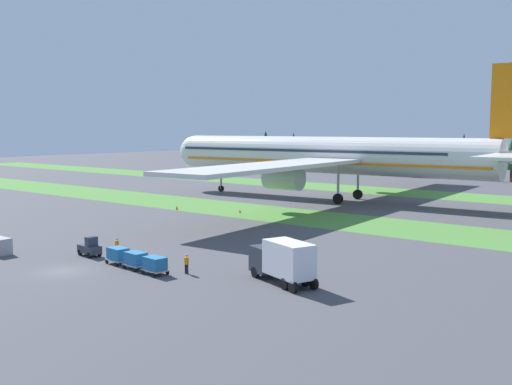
{
  "coord_description": "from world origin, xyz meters",
  "views": [
    {
      "loc": [
        46.1,
        -29.71,
        12.75
      ],
      "look_at": [
        -4.25,
        32.8,
        4.0
      ],
      "focal_mm": 41.94,
      "sensor_mm": 36.0,
      "label": 1
    }
  ],
  "objects_px": {
    "cargo_dolly_second": "(136,259)",
    "ground_crew_marshaller": "(186,263)",
    "taxiway_marker_0": "(240,211)",
    "baggage_tug": "(90,248)",
    "airliner": "(338,155)",
    "ground_crew_loader": "(117,246)",
    "catering_truck": "(283,260)",
    "taxiway_marker_1": "(177,207)",
    "cargo_dolly_lead": "(118,254)",
    "cargo_dolly_third": "(155,264)",
    "uld_container_1": "(0,246)"
  },
  "relations": [
    {
      "from": "catering_truck",
      "to": "taxiway_marker_0",
      "type": "relative_size",
      "value": 15.28
    },
    {
      "from": "airliner",
      "to": "taxiway_marker_1",
      "type": "xyz_separation_m",
      "value": [
        -13.35,
        -25.86,
        -7.59
      ]
    },
    {
      "from": "cargo_dolly_lead",
      "to": "catering_truck",
      "type": "height_order",
      "value": "catering_truck"
    },
    {
      "from": "taxiway_marker_1",
      "to": "airliner",
      "type": "bearing_deg",
      "value": 62.7
    },
    {
      "from": "ground_crew_marshaller",
      "to": "uld_container_1",
      "type": "distance_m",
      "value": 21.25
    },
    {
      "from": "airliner",
      "to": "ground_crew_loader",
      "type": "xyz_separation_m",
      "value": [
        6.29,
        -52.82,
        -6.98
      ]
    },
    {
      "from": "airliner",
      "to": "cargo_dolly_second",
      "type": "relative_size",
      "value": 37.34
    },
    {
      "from": "cargo_dolly_second",
      "to": "taxiway_marker_1",
      "type": "relative_size",
      "value": 3.47
    },
    {
      "from": "uld_container_1",
      "to": "cargo_dolly_lead",
      "type": "bearing_deg",
      "value": 20.87
    },
    {
      "from": "ground_crew_marshaller",
      "to": "ground_crew_loader",
      "type": "xyz_separation_m",
      "value": [
        -11.03,
        1.12,
        0.0
      ]
    },
    {
      "from": "cargo_dolly_lead",
      "to": "taxiway_marker_1",
      "type": "bearing_deg",
      "value": 43.29
    },
    {
      "from": "cargo_dolly_second",
      "to": "catering_truck",
      "type": "distance_m",
      "value": 13.98
    },
    {
      "from": "ground_crew_marshaller",
      "to": "taxiway_marker_1",
      "type": "xyz_separation_m",
      "value": [
        -30.67,
        28.08,
        -0.61
      ]
    },
    {
      "from": "airliner",
      "to": "catering_truck",
      "type": "bearing_deg",
      "value": -157.48
    },
    {
      "from": "baggage_tug",
      "to": "ground_crew_marshaller",
      "type": "xyz_separation_m",
      "value": [
        12.72,
        0.9,
        0.13
      ]
    },
    {
      "from": "cargo_dolly_third",
      "to": "taxiway_marker_0",
      "type": "xyz_separation_m",
      "value": [
        -18.92,
        33.66,
        -0.68
      ]
    },
    {
      "from": "cargo_dolly_lead",
      "to": "catering_truck",
      "type": "relative_size",
      "value": 0.32
    },
    {
      "from": "cargo_dolly_second",
      "to": "uld_container_1",
      "type": "distance_m",
      "value": 16.15
    },
    {
      "from": "taxiway_marker_0",
      "to": "cargo_dolly_second",
      "type": "bearing_deg",
      "value": -64.35
    },
    {
      "from": "taxiway_marker_0",
      "to": "taxiway_marker_1",
      "type": "xyz_separation_m",
      "value": [
        -9.81,
        -3.67,
        0.1
      ]
    },
    {
      "from": "airliner",
      "to": "cargo_dolly_second",
      "type": "xyz_separation_m",
      "value": [
        12.49,
        -55.58,
        -7.0
      ]
    },
    {
      "from": "cargo_dolly_second",
      "to": "ground_crew_marshaller",
      "type": "bearing_deg",
      "value": -65.9
    },
    {
      "from": "uld_container_1",
      "to": "taxiway_marker_1",
      "type": "bearing_deg",
      "value": 106.8
    },
    {
      "from": "catering_truck",
      "to": "taxiway_marker_0",
      "type": "xyz_separation_m",
      "value": [
        -29.26,
        29.0,
        -1.71
      ]
    },
    {
      "from": "cargo_dolly_lead",
      "to": "cargo_dolly_third",
      "type": "relative_size",
      "value": 1.0
    },
    {
      "from": "taxiway_marker_1",
      "to": "ground_crew_loader",
      "type": "bearing_deg",
      "value": -53.92
    },
    {
      "from": "baggage_tug",
      "to": "taxiway_marker_0",
      "type": "height_order",
      "value": "baggage_tug"
    },
    {
      "from": "baggage_tug",
      "to": "ground_crew_loader",
      "type": "xyz_separation_m",
      "value": [
        1.69,
        2.02,
        0.13
      ]
    },
    {
      "from": "baggage_tug",
      "to": "taxiway_marker_0",
      "type": "xyz_separation_m",
      "value": [
        -8.14,
        32.65,
        -0.57
      ]
    },
    {
      "from": "taxiway_marker_1",
      "to": "uld_container_1",
      "type": "bearing_deg",
      "value": -73.2
    },
    {
      "from": "baggage_tug",
      "to": "ground_crew_marshaller",
      "type": "height_order",
      "value": "baggage_tug"
    },
    {
      "from": "cargo_dolly_second",
      "to": "taxiway_marker_0",
      "type": "xyz_separation_m",
      "value": [
        -16.03,
        33.39,
        -0.68
      ]
    },
    {
      "from": "cargo_dolly_third",
      "to": "taxiway_marker_1",
      "type": "distance_m",
      "value": 41.53
    },
    {
      "from": "ground_crew_loader",
      "to": "uld_container_1",
      "type": "distance_m",
      "value": 11.82
    },
    {
      "from": "airliner",
      "to": "ground_crew_loader",
      "type": "bearing_deg",
      "value": -177.36
    },
    {
      "from": "airliner",
      "to": "baggage_tug",
      "type": "bearing_deg",
      "value": -179.36
    },
    {
      "from": "cargo_dolly_lead",
      "to": "cargo_dolly_third",
      "type": "xyz_separation_m",
      "value": [
        5.77,
        -0.54,
        0.0
      ]
    },
    {
      "from": "cargo_dolly_second",
      "to": "ground_crew_loader",
      "type": "distance_m",
      "value": 6.79
    },
    {
      "from": "airliner",
      "to": "cargo_dolly_third",
      "type": "distance_m",
      "value": 58.35
    },
    {
      "from": "airliner",
      "to": "ground_crew_loader",
      "type": "height_order",
      "value": "airliner"
    },
    {
      "from": "airliner",
      "to": "ground_crew_loader",
      "type": "relative_size",
      "value": 50.01
    },
    {
      "from": "baggage_tug",
      "to": "airliner",
      "type": "bearing_deg",
      "value": 10.15
    },
    {
      "from": "cargo_dolly_second",
      "to": "uld_container_1",
      "type": "relative_size",
      "value": 1.17
    },
    {
      "from": "taxiway_marker_1",
      "to": "baggage_tug",
      "type": "bearing_deg",
      "value": -58.23
    },
    {
      "from": "ground_crew_marshaller",
      "to": "taxiway_marker_0",
      "type": "distance_m",
      "value": 37.99
    },
    {
      "from": "cargo_dolly_second",
      "to": "taxiway_marker_1",
      "type": "height_order",
      "value": "cargo_dolly_second"
    },
    {
      "from": "airliner",
      "to": "ground_crew_marshaller",
      "type": "relative_size",
      "value": 50.01
    },
    {
      "from": "cargo_dolly_lead",
      "to": "taxiway_marker_0",
      "type": "height_order",
      "value": "cargo_dolly_lead"
    },
    {
      "from": "cargo_dolly_third",
      "to": "ground_crew_marshaller",
      "type": "height_order",
      "value": "ground_crew_marshaller"
    },
    {
      "from": "baggage_tug",
      "to": "cargo_dolly_second",
      "type": "height_order",
      "value": "baggage_tug"
    }
  ]
}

